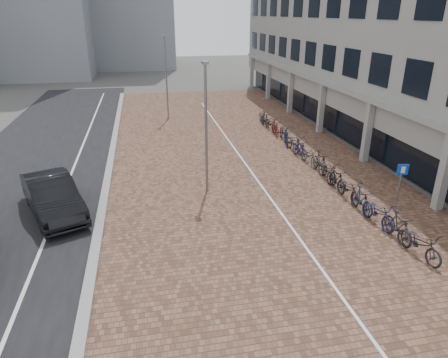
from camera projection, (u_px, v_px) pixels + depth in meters
ground at (265, 297)px, 11.70m from camera, size 140.00×140.00×0.00m
plaza_brick at (237, 158)px, 22.91m from camera, size 14.50×42.00×0.04m
street_asphalt at (33, 172)px, 20.89m from camera, size 8.00×50.00×0.03m
curb at (110, 165)px, 21.58m from camera, size 0.35×42.00×0.14m
lane_line at (73, 169)px, 21.25m from camera, size 0.12×44.00×0.00m
parking_line at (241, 157)px, 22.93m from camera, size 0.10×30.00×0.00m
office_building at (392, 0)px, 25.28m from camera, size 8.40×40.00×15.00m
car_dark at (53, 196)px, 16.24m from camera, size 3.40×5.11×1.59m
parking_sign at (400, 181)px, 16.08m from camera, size 0.45×0.12×2.16m
lamp_near at (206, 131)px, 17.55m from camera, size 0.12×0.12×5.81m
lamp_far at (166, 79)px, 30.03m from camera, size 0.12×0.12×6.18m
bike_row at (309, 155)px, 21.75m from camera, size 1.12×20.44×1.05m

